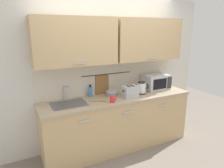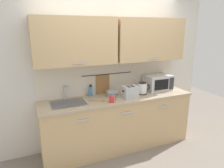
{
  "view_description": "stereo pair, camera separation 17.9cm",
  "coord_description": "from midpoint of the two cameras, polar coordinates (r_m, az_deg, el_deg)",
  "views": [
    {
      "loc": [
        -1.51,
        -2.53,
        1.97
      ],
      "look_at": [
        -0.09,
        0.33,
        1.12
      ],
      "focal_mm": 33.05,
      "sensor_mm": 36.0,
      "label": 1
    },
    {
      "loc": [
        -1.35,
        -2.6,
        1.97
      ],
      "look_at": [
        -0.09,
        0.33,
        1.12
      ],
      "focal_mm": 33.05,
      "sensor_mm": 36.0,
      "label": 2
    }
  ],
  "objects": [
    {
      "name": "microwave",
      "position": [
        3.86,
        13.79,
        0.46
      ],
      "size": [
        0.46,
        0.35,
        0.27
      ],
      "color": "silver",
      "rests_on": "counter_unit"
    },
    {
      "name": "mug_near_sink",
      "position": [
        3.12,
        1.56,
        -4.21
      ],
      "size": [
        0.12,
        0.08,
        0.09
      ],
      "color": "red",
      "rests_on": "counter_unit"
    },
    {
      "name": "counter_unit",
      "position": [
        3.54,
        2.91,
        -10.43
      ],
      "size": [
        2.53,
        0.64,
        0.9
      ],
      "color": "tan",
      "rests_on": "ground"
    },
    {
      "name": "dish_soap_bottle",
      "position": [
        3.4,
        -4.41,
        -1.92
      ],
      "size": [
        0.06,
        0.06,
        0.2
      ],
      "color": "#3F8CD8",
      "rests_on": "counter_unit"
    },
    {
      "name": "electric_kettle",
      "position": [
        3.54,
        9.87,
        -1.18
      ],
      "size": [
        0.23,
        0.16,
        0.21
      ],
      "color": "black",
      "rests_on": "counter_unit"
    },
    {
      "name": "back_wall_assembly",
      "position": [
        3.44,
        1.59,
        7.44
      ],
      "size": [
        3.7,
        0.41,
        2.5
      ],
      "color": "silver",
      "rests_on": "ground"
    },
    {
      "name": "sink_faucet",
      "position": [
        3.29,
        -11.3,
        -1.75
      ],
      "size": [
        0.09,
        0.17,
        0.22
      ],
      "color": "#B2B5BA",
      "rests_on": "counter_unit"
    },
    {
      "name": "ground",
      "position": [
        3.54,
        5.23,
        -19.0
      ],
      "size": [
        8.0,
        8.0,
        0.0
      ],
      "primitive_type": "plane",
      "color": "slate"
    },
    {
      "name": "mixing_bowl",
      "position": [
        3.42,
        1.59,
        -2.52
      ],
      "size": [
        0.21,
        0.21,
        0.08
      ],
      "color": "#A5ADB7",
      "rests_on": "counter_unit"
    },
    {
      "name": "wooden_spoon",
      "position": [
        3.17,
        -2.04,
        -4.68
      ],
      "size": [
        0.26,
        0.14,
        0.01
      ],
      "color": "#9E7042",
      "rests_on": "counter_unit"
    },
    {
      "name": "toaster",
      "position": [
        3.33,
        6.6,
        -2.18
      ],
      "size": [
        0.26,
        0.17,
        0.19
      ],
      "color": "#B7BABF",
      "rests_on": "counter_unit"
    }
  ]
}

